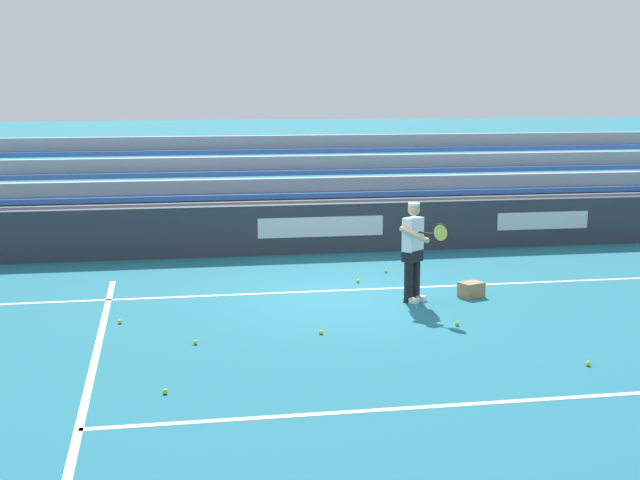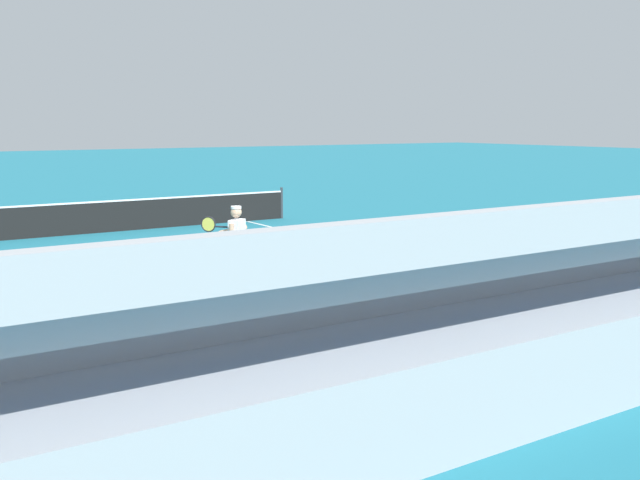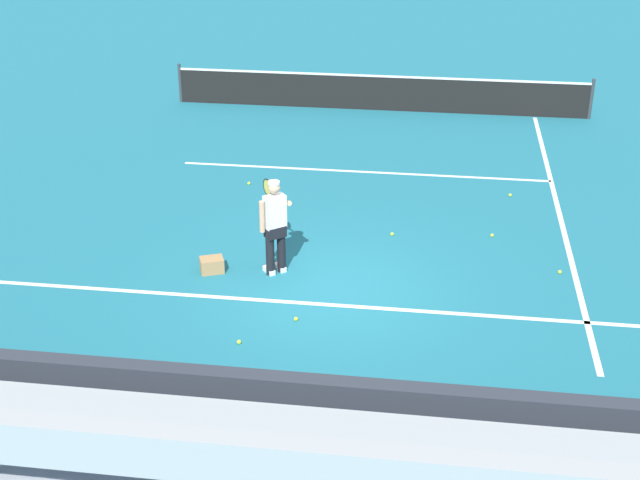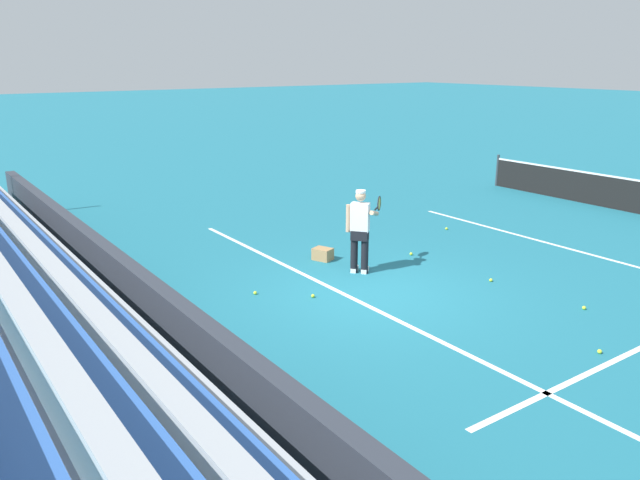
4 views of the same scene
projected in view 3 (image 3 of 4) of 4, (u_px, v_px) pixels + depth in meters
The scene contains 16 objects.
ground_plane at pixel (333, 290), 15.01m from camera, with size 160.00×160.00×0.00m, color #1E6B7F.
court_baseline_white at pixel (329, 305), 14.57m from camera, with size 12.00×0.10×0.01m, color white.
court_sideline_white at pixel (558, 209), 18.07m from camera, with size 0.10×12.00×0.01m, color white.
court_service_line_white at pixel (363, 172), 19.92m from camera, with size 8.22×0.10×0.01m, color white.
back_wall_sponsor_board at pixel (291, 414), 11.04m from camera, with size 22.76×0.25×1.10m.
tennis_player at pixel (275, 226), 15.22m from camera, with size 0.65×1.04×1.71m.
ball_box_cardboard at pixel (212, 265), 15.56m from camera, with size 0.40×0.30×0.26m, color #A87F51.
tennis_ball_toward_net at pixel (239, 342), 13.49m from camera, with size 0.07×0.07×0.07m, color #CCE533.
tennis_ball_near_player at pixel (492, 235), 16.87m from camera, with size 0.07×0.07×0.07m, color #CCE533.
tennis_ball_on_baseline at pixel (296, 319), 14.10m from camera, with size 0.07×0.07×0.07m, color #CCE533.
tennis_ball_stray_back at pixel (560, 272), 15.53m from camera, with size 0.07×0.07×0.07m, color #CCE533.
tennis_ball_by_box at pixel (510, 195), 18.63m from camera, with size 0.07×0.07×0.07m, color #CCE533.
tennis_ball_midcourt at pixel (392, 234), 16.92m from camera, with size 0.07×0.07×0.07m, color #CCE533.
tennis_ball_far_right at pixel (279, 230), 17.10m from camera, with size 0.07×0.07×0.07m, color #CCE533.
tennis_ball_far_left at pixel (249, 183), 19.22m from camera, with size 0.07×0.07×0.07m, color #CCE533.
tennis_net at pixel (380, 92), 23.80m from camera, with size 11.09×0.09×1.07m.
Camera 3 is at (1.58, -13.05, 7.30)m, focal length 50.00 mm.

